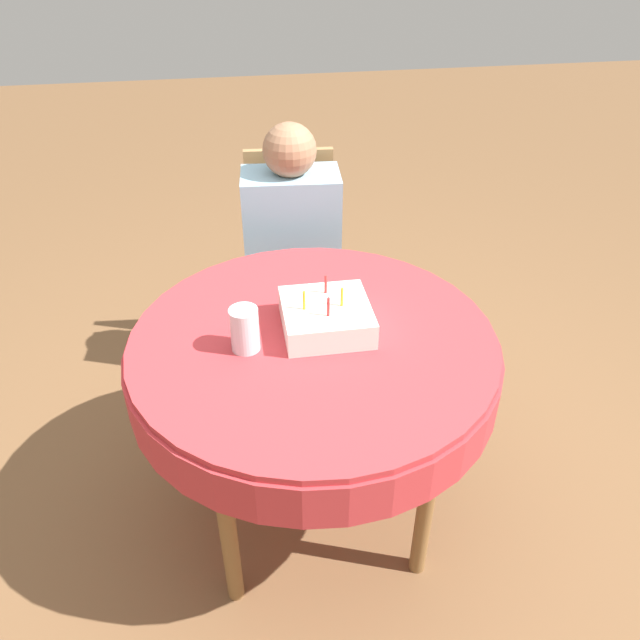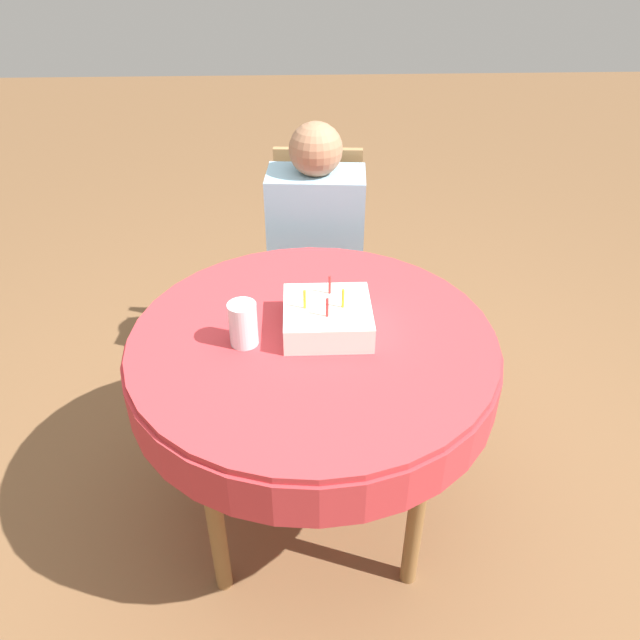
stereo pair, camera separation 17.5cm
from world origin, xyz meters
name	(u,v)px [view 1 (the left image)]	position (x,y,z in m)	size (l,w,h in m)	color
ground_plane	(314,506)	(0.00, 0.00, 0.00)	(12.00, 12.00, 0.00)	brown
dining_table	(313,361)	(0.00, 0.00, 0.66)	(1.07, 1.07, 0.75)	#BC3338
chair	(292,260)	(0.04, 0.86, 0.50)	(0.42, 0.42, 0.94)	#A37A4C
person	(292,236)	(0.03, 0.77, 0.67)	(0.39, 0.34, 1.10)	#9E7051
birthday_cake	(326,317)	(0.04, 0.03, 0.78)	(0.25, 0.25, 0.14)	white
drinking_glass	(245,329)	(-0.19, -0.02, 0.81)	(0.08, 0.08, 0.13)	silver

